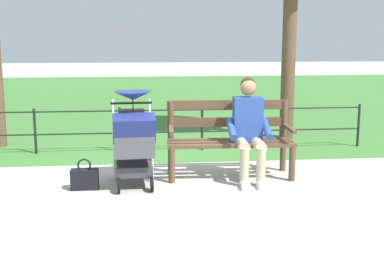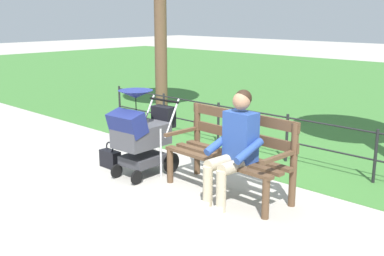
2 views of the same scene
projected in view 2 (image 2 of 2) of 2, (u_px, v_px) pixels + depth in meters
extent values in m
plane|color=#ADA89E|center=(177.00, 178.00, 6.07)|extent=(60.00, 60.00, 0.00)
cube|color=brown|center=(235.00, 155.00, 5.54)|extent=(1.60, 0.17, 0.04)
cube|color=brown|center=(225.00, 158.00, 5.42)|extent=(1.60, 0.17, 0.04)
cube|color=brown|center=(215.00, 161.00, 5.30)|extent=(1.60, 0.17, 0.04)
cube|color=brown|center=(241.00, 135.00, 5.56)|extent=(1.60, 0.11, 0.12)
cube|color=brown|center=(242.00, 117.00, 5.50)|extent=(1.60, 0.11, 0.12)
cylinder|color=brown|center=(266.00, 198.00, 4.81)|extent=(0.08, 0.08, 0.45)
cylinder|color=brown|center=(293.00, 165.00, 5.08)|extent=(0.08, 0.08, 0.95)
cube|color=brown|center=(279.00, 157.00, 4.85)|extent=(0.08, 0.56, 0.04)
cylinder|color=brown|center=(170.00, 165.00, 5.86)|extent=(0.08, 0.08, 0.45)
cylinder|color=brown|center=(197.00, 139.00, 6.13)|extent=(0.08, 0.08, 0.95)
cube|color=brown|center=(182.00, 132.00, 5.90)|extent=(0.08, 0.56, 0.04)
cylinder|color=tan|center=(234.00, 166.00, 5.05)|extent=(0.16, 0.41, 0.14)
cylinder|color=tan|center=(220.00, 162.00, 5.19)|extent=(0.16, 0.41, 0.14)
cylinder|color=tan|center=(221.00, 191.00, 4.97)|extent=(0.11, 0.11, 0.47)
cylinder|color=tan|center=(208.00, 187.00, 5.11)|extent=(0.11, 0.11, 0.47)
cube|color=silver|center=(216.00, 211.00, 4.97)|extent=(0.11, 0.22, 0.07)
cube|color=silver|center=(202.00, 206.00, 5.11)|extent=(0.11, 0.22, 0.07)
cube|color=#284793|center=(241.00, 136.00, 5.20)|extent=(0.37, 0.24, 0.56)
cylinder|color=#284793|center=(249.00, 151.00, 4.99)|extent=(0.11, 0.43, 0.23)
cylinder|color=#284793|center=(219.00, 143.00, 5.30)|extent=(0.11, 0.43, 0.23)
sphere|color=#A37556|center=(242.00, 101.00, 5.11)|extent=(0.20, 0.20, 0.20)
sphere|color=black|center=(243.00, 98.00, 5.12)|extent=(0.19, 0.19, 0.19)
cylinder|color=black|center=(171.00, 163.00, 6.23)|extent=(0.05, 0.28, 0.28)
cylinder|color=black|center=(147.00, 156.00, 6.52)|extent=(0.05, 0.28, 0.28)
cylinder|color=black|center=(137.00, 178.00, 5.82)|extent=(0.04, 0.18, 0.18)
cylinder|color=black|center=(117.00, 171.00, 6.06)|extent=(0.04, 0.18, 0.18)
cube|color=#38383D|center=(143.00, 159.00, 6.13)|extent=(0.45, 0.54, 0.12)
cylinder|color=silver|center=(161.00, 153.00, 6.04)|extent=(0.03, 0.03, 0.65)
cylinder|color=silver|center=(136.00, 147.00, 6.33)|extent=(0.03, 0.03, 0.65)
cube|color=#47474C|center=(141.00, 135.00, 6.04)|extent=(0.50, 0.71, 0.28)
cube|color=navy|center=(127.00, 123.00, 5.81)|extent=(0.50, 0.33, 0.33)
cylinder|color=black|center=(164.00, 100.00, 6.27)|extent=(0.52, 0.06, 0.03)
cylinder|color=silver|center=(172.00, 118.00, 6.10)|extent=(0.04, 0.30, 0.49)
cylinder|color=silver|center=(147.00, 114.00, 6.39)|extent=(0.04, 0.30, 0.49)
cone|color=navy|center=(136.00, 94.00, 5.85)|extent=(0.47, 0.47, 0.10)
cylinder|color=black|center=(136.00, 108.00, 5.89)|extent=(0.01, 0.01, 0.30)
cube|color=black|center=(163.00, 116.00, 6.31)|extent=(0.33, 0.18, 0.28)
cube|color=black|center=(110.00, 159.00, 6.47)|extent=(0.32, 0.14, 0.24)
torus|color=black|center=(110.00, 147.00, 6.42)|extent=(0.16, 0.02, 0.16)
cylinder|color=black|center=(375.00, 156.00, 5.81)|extent=(0.04, 0.04, 0.70)
cylinder|color=black|center=(287.00, 138.00, 6.67)|extent=(0.04, 0.04, 0.70)
cylinder|color=black|center=(218.00, 124.00, 7.53)|extent=(0.04, 0.04, 0.70)
cylinder|color=black|center=(164.00, 113.00, 8.39)|extent=(0.04, 0.04, 0.70)
cylinder|color=black|center=(120.00, 103.00, 9.25)|extent=(0.04, 0.04, 0.70)
cylinder|color=black|center=(251.00, 111.00, 7.03)|extent=(6.44, 0.02, 0.02)
cylinder|color=black|center=(250.00, 134.00, 7.11)|extent=(6.44, 0.02, 0.02)
cylinder|color=brown|center=(161.00, 33.00, 8.97)|extent=(0.24, 0.24, 3.44)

